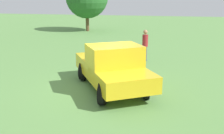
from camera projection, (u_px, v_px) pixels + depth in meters
The scene contains 3 objects.
ground_plane at pixel (99, 89), 10.88m from camera, with size 80.00×80.00×0.00m, color #5B8C47.
pickup_truck at pixel (113, 66), 10.68m from camera, with size 5.01×4.09×1.84m.
person_visitor at pixel (145, 44), 15.20m from camera, with size 0.42×0.42×1.82m.
Camera 1 is at (9.94, 2.63, 3.71)m, focal length 43.06 mm.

